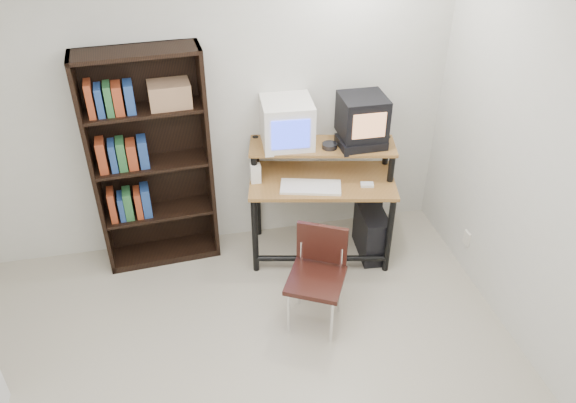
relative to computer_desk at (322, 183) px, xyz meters
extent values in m
cube|color=beige|center=(-0.88, 0.38, 0.62)|extent=(4.00, 0.01, 2.60)
cube|color=olive|center=(0.00, -0.02, 0.04)|extent=(1.25, 0.80, 0.03)
cube|color=olive|center=(0.02, 0.09, 0.29)|extent=(1.20, 0.58, 0.02)
cylinder|color=black|center=(-0.58, -0.15, -0.32)|extent=(0.05, 0.05, 0.72)
cylinder|color=black|center=(0.47, -0.37, -0.32)|extent=(0.05, 0.05, 0.72)
cylinder|color=black|center=(-0.48, 0.33, -0.19)|extent=(0.05, 0.05, 0.98)
cylinder|color=black|center=(0.57, 0.11, -0.19)|extent=(0.05, 0.05, 0.98)
cylinder|color=black|center=(-0.05, -0.26, -0.56)|extent=(1.06, 0.27, 0.05)
cube|color=white|center=(-0.25, 0.19, 0.47)|extent=(0.41, 0.41, 0.37)
cube|color=blue|center=(-0.26, -0.01, 0.47)|extent=(0.29, 0.03, 0.23)
cube|color=black|center=(0.31, 0.02, 0.33)|extent=(0.37, 0.27, 0.08)
cube|color=black|center=(0.32, 0.07, 0.53)|extent=(0.35, 0.34, 0.33)
cube|color=tan|center=(0.32, -0.10, 0.53)|extent=(0.26, 0.01, 0.20)
cylinder|color=#26262B|center=(0.06, 0.03, 0.31)|extent=(0.14, 0.14, 0.05)
cube|color=white|center=(-0.13, -0.13, 0.05)|extent=(0.51, 0.32, 0.03)
cube|color=black|center=(0.30, -0.20, 0.04)|extent=(0.27, 0.24, 0.01)
cube|color=white|center=(0.31, -0.19, 0.06)|extent=(0.11, 0.08, 0.03)
cube|color=white|center=(-0.53, 0.05, 0.12)|extent=(0.08, 0.08, 0.17)
cube|color=black|center=(0.42, -0.12, -0.47)|extent=(0.23, 0.46, 0.42)
cube|color=black|center=(-0.25, -0.83, -0.27)|extent=(0.52, 0.52, 0.04)
cube|color=black|center=(-0.17, -0.67, -0.07)|extent=(0.34, 0.20, 0.31)
cylinder|color=silver|center=(-0.46, -0.90, -0.49)|extent=(0.02, 0.02, 0.39)
cylinder|color=silver|center=(-0.19, -1.04, -0.49)|extent=(0.02, 0.02, 0.39)
cylinder|color=silver|center=(-0.32, -0.62, -0.49)|extent=(0.02, 0.02, 0.39)
cylinder|color=silver|center=(-0.04, -0.76, -0.49)|extent=(0.02, 0.02, 0.39)
cube|color=black|center=(-1.75, 0.18, 0.22)|extent=(0.05, 0.30, 1.81)
cube|color=black|center=(-0.88, 0.24, 0.22)|extent=(0.05, 0.30, 1.81)
cube|color=black|center=(-1.32, 0.35, 0.22)|extent=(0.90, 0.08, 1.81)
cube|color=black|center=(-1.31, 0.21, 1.11)|extent=(0.92, 0.36, 0.03)
cube|color=black|center=(-1.31, 0.21, -0.65)|extent=(0.92, 0.36, 0.06)
cube|color=black|center=(-1.31, 0.21, -0.23)|extent=(0.86, 0.34, 0.03)
cube|color=black|center=(-1.31, 0.21, 0.22)|extent=(0.86, 0.34, 0.02)
cube|color=black|center=(-1.31, 0.21, 0.67)|extent=(0.86, 0.34, 0.02)
cube|color=#896345|center=(-1.12, 0.22, 0.77)|extent=(0.31, 0.24, 0.18)
cube|color=beige|center=(1.11, -0.47, -0.38)|extent=(0.02, 0.08, 0.12)
camera|label=1|loc=(-1.06, -3.69, 2.42)|focal=35.00mm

